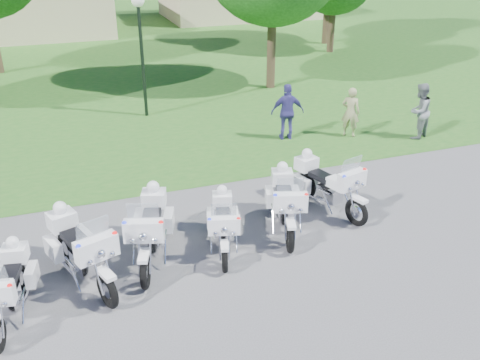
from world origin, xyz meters
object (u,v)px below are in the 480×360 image
object	(u,v)px
motorcycle_2	(80,248)
bystander_c	(287,112)
motorcycle_6	(327,183)
lamp_post	(140,26)
bystander_a	(351,112)
bystander_b	(419,111)
motorcycle_3	(150,227)
motorcycle_1	(8,286)
motorcycle_4	(223,223)
motorcycle_5	(285,201)

from	to	relation	value
motorcycle_2	bystander_c	size ratio (longest dim) A/B	1.34
motorcycle_6	lamp_post	bearing A→B (deg)	-87.54
bystander_a	bystander_b	distance (m)	2.16
bystander_c	motorcycle_2	bearing A→B (deg)	52.34
lamp_post	bystander_c	distance (m)	5.89
motorcycle_2	motorcycle_3	world-z (taller)	motorcycle_2
lamp_post	bystander_b	xyz separation A→B (m)	(7.83, -5.18, -2.29)
bystander_a	bystander_b	xyz separation A→B (m)	(1.97, -0.87, 0.09)
motorcycle_1	motorcycle_3	xyz separation A→B (m)	(2.70, 0.99, 0.09)
motorcycle_1	motorcycle_2	size ratio (longest dim) A/B	0.89
motorcycle_2	bystander_b	distance (m)	11.66
motorcycle_4	bystander_b	xyz separation A→B (m)	(7.92, 4.11, 0.31)
motorcycle_6	bystander_c	size ratio (longest dim) A/B	1.30
bystander_c	lamp_post	bearing A→B (deg)	-32.15
bystander_b	motorcycle_4	bearing A→B (deg)	1.66
motorcycle_2	lamp_post	xyz separation A→B (m)	(3.02, 9.47, 2.48)
motorcycle_6	bystander_a	size ratio (longest dim) A/B	1.44
motorcycle_2	motorcycle_6	distance (m)	5.90
bystander_b	motorcycle_5	bearing A→B (deg)	5.07
motorcycle_5	motorcycle_6	xyz separation A→B (m)	(1.32, 0.50, 0.00)
motorcycle_1	motorcycle_6	world-z (taller)	motorcycle_6
motorcycle_1	lamp_post	size ratio (longest dim) A/B	0.51
motorcycle_3	bystander_c	distance (m)	7.58
motorcycle_5	bystander_c	world-z (taller)	bystander_c
lamp_post	bystander_b	size ratio (longest dim) A/B	2.35
bystander_a	motorcycle_1	bearing A→B (deg)	71.01
motorcycle_3	bystander_b	xyz separation A→B (m)	(9.43, 3.95, 0.20)
motorcycle_5	lamp_post	xyz separation A→B (m)	(-1.48, 8.96, 2.52)
motorcycle_4	lamp_post	bearing A→B (deg)	-74.31
motorcycle_3	lamp_post	size ratio (longest dim) A/B	0.57
motorcycle_4	motorcycle_5	xyz separation A→B (m)	(1.57, 0.32, 0.08)
motorcycle_1	motorcycle_5	world-z (taller)	motorcycle_5
motorcycle_1	motorcycle_4	world-z (taller)	motorcycle_1
bystander_c	motorcycle_4	bearing A→B (deg)	67.12
motorcycle_1	motorcycle_2	world-z (taller)	motorcycle_2
motorcycle_6	bystander_b	xyz separation A→B (m)	(5.03, 3.28, 0.23)
motorcycle_2	motorcycle_4	distance (m)	2.93
motorcycle_6	lamp_post	world-z (taller)	lamp_post
motorcycle_1	bystander_c	xyz separation A→B (m)	(8.13, 6.27, 0.29)
motorcycle_1	bystander_b	distance (m)	13.10
motorcycle_4	bystander_b	size ratio (longest dim) A/B	1.14
motorcycle_1	lamp_post	xyz separation A→B (m)	(4.30, 10.11, 2.58)
bystander_a	lamp_post	bearing A→B (deg)	4.92
motorcycle_1	lamp_post	world-z (taller)	lamp_post
motorcycle_4	bystander_c	xyz separation A→B (m)	(3.93, 5.44, 0.31)
bystander_c	motorcycle_6	bearing A→B (deg)	90.28
motorcycle_1	motorcycle_6	xyz separation A→B (m)	(7.09, 1.66, 0.06)
motorcycle_2	bystander_a	world-z (taller)	motorcycle_2
motorcycle_4	bystander_b	bearing A→B (deg)	-136.32
lamp_post	bystander_c	xyz separation A→B (m)	(3.83, -3.84, -2.29)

